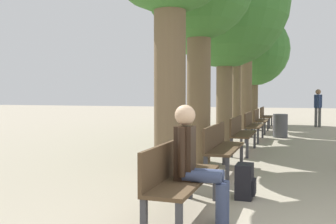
{
  "coord_description": "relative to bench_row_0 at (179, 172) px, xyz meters",
  "views": [
    {
      "loc": [
        -0.39,
        -3.3,
        1.42
      ],
      "look_at": [
        -3.61,
        6.2,
        0.96
      ],
      "focal_mm": 40.0,
      "sensor_mm": 36.0,
      "label": 1
    }
  ],
  "objects": [
    {
      "name": "bench_row_0",
      "position": [
        0.0,
        0.0,
        0.0
      ],
      "size": [
        0.44,
        1.75,
        0.88
      ],
      "color": "#4C3823",
      "rests_on": "ground_plane"
    },
    {
      "name": "bench_row_1",
      "position": [
        0.0,
        2.6,
        0.0
      ],
      "size": [
        0.44,
        1.75,
        0.88
      ],
      "color": "#4C3823",
      "rests_on": "ground_plane"
    },
    {
      "name": "bench_row_2",
      "position": [
        0.0,
        5.21,
        0.0
      ],
      "size": [
        0.44,
        1.75,
        0.88
      ],
      "color": "#4C3823",
      "rests_on": "ground_plane"
    },
    {
      "name": "bench_row_3",
      "position": [
        0.0,
        7.81,
        0.0
      ],
      "size": [
        0.44,
        1.75,
        0.88
      ],
      "color": "#4C3823",
      "rests_on": "ground_plane"
    },
    {
      "name": "bench_row_4",
      "position": [
        0.0,
        10.41,
        0.0
      ],
      "size": [
        0.44,
        1.75,
        0.88
      ],
      "color": "#4C3823",
      "rests_on": "ground_plane"
    },
    {
      "name": "bench_row_5",
      "position": [
        0.0,
        13.02,
        0.0
      ],
      "size": [
        0.44,
        1.75,
        0.88
      ],
      "color": "#4C3823",
      "rests_on": "ground_plane"
    },
    {
      "name": "tree_row_2",
      "position": [
        -0.66,
        6.6,
        3.44
      ],
      "size": [
        3.61,
        3.61,
        5.81
      ],
      "color": "brown",
      "rests_on": "ground_plane"
    },
    {
      "name": "tree_row_3",
      "position": [
        -0.66,
        8.97,
        3.2
      ],
      "size": [
        2.25,
        2.25,
        4.91
      ],
      "color": "brown",
      "rests_on": "ground_plane"
    },
    {
      "name": "tree_row_4",
      "position": [
        -0.66,
        11.58,
        3.54
      ],
      "size": [
        2.33,
        2.33,
        5.4
      ],
      "color": "brown",
      "rests_on": "ground_plane"
    },
    {
      "name": "tree_row_5",
      "position": [
        -0.66,
        14.25,
        3.0
      ],
      "size": [
        3.41,
        3.41,
        5.28
      ],
      "color": "brown",
      "rests_on": "ground_plane"
    },
    {
      "name": "person_seated",
      "position": [
        0.23,
        -0.11,
        0.17
      ],
      "size": [
        0.6,
        0.34,
        1.31
      ],
      "color": "#384260",
      "rests_on": "ground_plane"
    },
    {
      "name": "backpack",
      "position": [
        0.62,
        1.08,
        -0.3
      ],
      "size": [
        0.26,
        0.34,
        0.47
      ],
      "color": "black",
      "rests_on": "ground_plane"
    },
    {
      "name": "pedestrian_near",
      "position": [
        2.23,
        13.64,
        0.43
      ],
      "size": [
        0.34,
        0.29,
        1.67
      ],
      "color": "#4C4C4C",
      "rests_on": "ground_plane"
    },
    {
      "name": "trash_bin",
      "position": [
        0.81,
        8.95,
        -0.14
      ],
      "size": [
        0.48,
        0.48,
        0.78
      ],
      "color": "#4C4C51",
      "rests_on": "ground_plane"
    }
  ]
}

